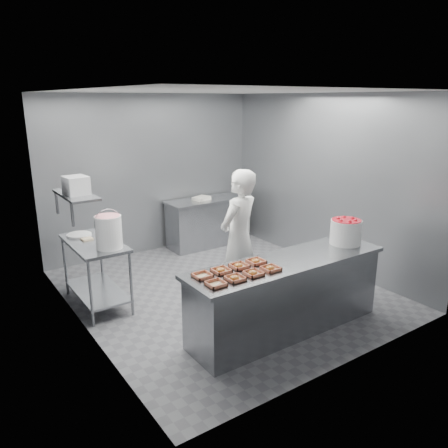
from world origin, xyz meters
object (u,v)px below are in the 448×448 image
(prep_table, at_px, (96,264))
(appliance, at_px, (76,185))
(back_counter, at_px, (206,222))
(service_counter, at_px, (287,295))
(tray_0, at_px, (216,284))
(glaze_bucket, at_px, (109,231))
(tray_5, at_px, (221,270))
(tray_7, at_px, (256,261))
(worker, at_px, (239,239))
(tray_4, at_px, (202,276))
(tray_3, at_px, (271,268))
(strawberry_tub, at_px, (346,231))
(tray_1, at_px, (235,278))
(tray_6, at_px, (239,266))
(tray_2, at_px, (253,273))

(prep_table, distance_m, appliance, 1.10)
(prep_table, xyz_separation_m, back_counter, (2.55, 1.30, -0.14))
(service_counter, distance_m, back_counter, 3.37)
(tray_0, xyz_separation_m, glaze_bucket, (-0.47, 1.72, 0.20))
(back_counter, xyz_separation_m, tray_0, (-1.99, -3.38, 0.47))
(service_counter, height_order, tray_5, tray_5)
(tray_7, relative_size, worker, 0.10)
(service_counter, bearing_deg, tray_7, 161.19)
(tray_0, height_order, tray_4, same)
(back_counter, xyz_separation_m, appliance, (-2.72, -1.34, 1.22))
(glaze_bucket, bearing_deg, tray_3, -55.43)
(worker, height_order, strawberry_tub, worker)
(tray_0, relative_size, tray_1, 1.00)
(tray_6, bearing_deg, prep_table, 119.55)
(back_counter, xyz_separation_m, tray_3, (-1.28, -3.38, 0.47))
(back_counter, distance_m, strawberry_tub, 3.28)
(prep_table, xyz_separation_m, worker, (1.61, -1.04, 0.33))
(tray_4, bearing_deg, tray_5, -0.00)
(appliance, bearing_deg, service_counter, -50.38)
(service_counter, distance_m, tray_0, 1.20)
(prep_table, xyz_separation_m, tray_1, (0.79, -2.08, 0.33))
(appliance, bearing_deg, tray_2, -63.47)
(tray_2, bearing_deg, back_counter, 65.81)
(tray_1, xyz_separation_m, strawberry_tub, (1.87, 0.15, 0.15))
(tray_5, bearing_deg, tray_6, 0.00)
(service_counter, height_order, tray_3, tray_3)
(tray_1, height_order, strawberry_tub, strawberry_tub)
(tray_0, distance_m, tray_3, 0.72)
(tray_3, bearing_deg, tray_2, 180.00)
(tray_5, bearing_deg, worker, 43.91)
(prep_table, height_order, tray_4, tray_4)
(service_counter, xyz_separation_m, tray_6, (-0.62, 0.13, 0.47))
(back_counter, distance_m, glaze_bucket, 3.04)
(tray_3, relative_size, glaze_bucket, 0.37)
(tray_6, bearing_deg, tray_1, -133.02)
(tray_2, relative_size, worker, 0.10)
(back_counter, bearing_deg, tray_3, -110.71)
(back_counter, distance_m, tray_1, 3.84)
(service_counter, relative_size, tray_7, 13.88)
(prep_table, bearing_deg, back_counter, 27.01)
(prep_table, bearing_deg, glaze_bucket, -76.30)
(strawberry_tub, bearing_deg, back_counter, 91.94)
(service_counter, relative_size, tray_5, 13.88)
(service_counter, xyz_separation_m, tray_0, (-1.09, -0.13, 0.47))
(worker, bearing_deg, tray_1, 32.02)
(tray_0, relative_size, tray_7, 1.00)
(tray_3, xyz_separation_m, tray_5, (-0.48, 0.26, 0.00))
(strawberry_tub, relative_size, glaze_bucket, 0.78)
(strawberry_tub, bearing_deg, tray_7, 175.78)
(tray_6, bearing_deg, strawberry_tub, -3.60)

